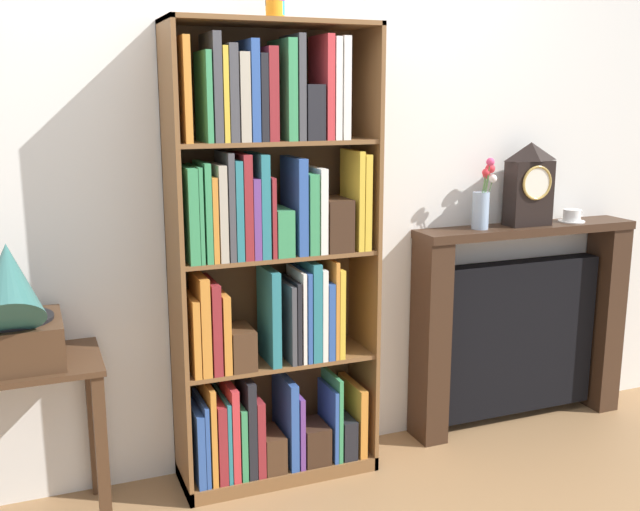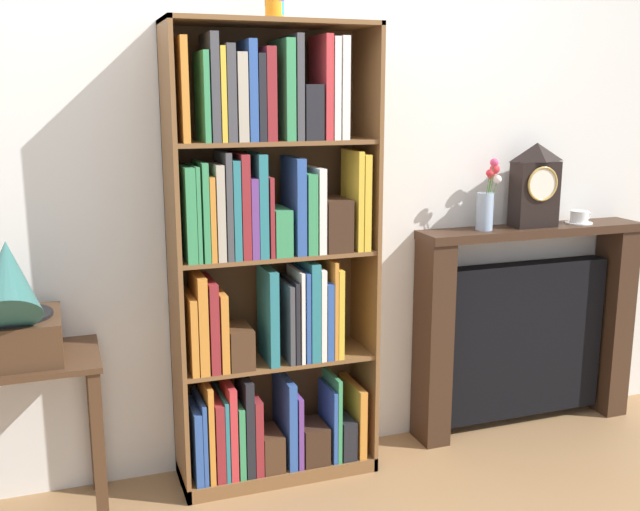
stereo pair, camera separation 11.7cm
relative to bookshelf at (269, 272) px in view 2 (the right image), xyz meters
name	(u,v)px [view 2 (the right image)]	position (x,y,z in m)	size (l,w,h in m)	color
ground_plane	(282,482)	(0.03, -0.07, -0.91)	(7.92, 6.40, 0.02)	#997047
wall_back	(292,158)	(0.17, 0.20, 0.44)	(4.92, 0.08, 2.69)	silver
bookshelf	(269,272)	(0.00, 0.00, 0.00)	(0.83, 0.30, 1.89)	brown
side_table_left	(20,402)	(-0.98, -0.04, -0.41)	(0.59, 0.41, 0.66)	#472D1C
gramophone	(11,311)	(-0.98, -0.09, -0.05)	(0.33, 0.45, 0.52)	#472D1C
fireplace_mantel	(525,329)	(1.32, 0.08, -0.41)	(1.15, 0.21, 1.00)	#382316
mantel_clock	(535,185)	(1.31, 0.06, 0.30)	(0.21, 0.12, 0.39)	black
flower_vase	(487,203)	(1.05, 0.06, 0.23)	(0.12, 0.13, 0.33)	#99B2D1
teacup_with_saucer	(579,218)	(1.58, 0.06, 0.13)	(0.13, 0.13, 0.06)	white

